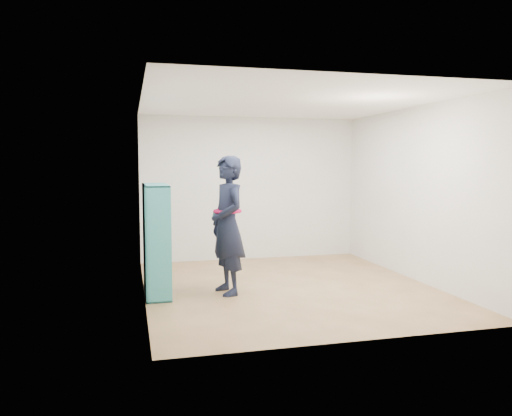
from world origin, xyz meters
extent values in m
plane|color=brown|center=(0.00, 0.00, 0.00)|extent=(4.50, 4.50, 0.00)
plane|color=white|center=(0.00, 0.00, 2.60)|extent=(4.50, 4.50, 0.00)
cube|color=beige|center=(-2.00, 0.00, 1.30)|extent=(0.02, 4.50, 2.60)
cube|color=beige|center=(2.00, 0.00, 1.30)|extent=(0.02, 4.50, 2.60)
cube|color=beige|center=(0.00, 2.25, 1.30)|extent=(4.00, 0.02, 2.60)
cube|color=beige|center=(0.00, -2.25, 1.30)|extent=(4.00, 0.02, 2.60)
cube|color=teal|center=(-1.83, -0.39, 0.74)|extent=(0.32, 0.02, 1.48)
cube|color=teal|center=(-1.83, 0.69, 0.74)|extent=(0.32, 0.02, 1.48)
cube|color=teal|center=(-1.83, 0.15, 0.01)|extent=(0.32, 1.11, 0.02)
cube|color=teal|center=(-1.83, 0.15, 1.47)|extent=(0.32, 1.11, 0.02)
cube|color=teal|center=(-1.98, 0.15, 0.74)|extent=(0.02, 1.11, 1.48)
cube|color=teal|center=(-1.83, -0.03, 0.74)|extent=(0.30, 0.02, 1.43)
cube|color=teal|center=(-1.83, 0.33, 0.74)|extent=(0.30, 0.02, 1.43)
cube|color=teal|center=(-1.83, 0.15, 0.38)|extent=(0.30, 1.06, 0.02)
cube|color=teal|center=(-1.83, 0.15, 0.74)|extent=(0.30, 1.06, 0.02)
cube|color=teal|center=(-1.83, 0.15, 1.10)|extent=(0.30, 1.06, 0.02)
cube|color=beige|center=(-1.81, -0.21, 0.06)|extent=(0.20, 0.13, 0.05)
cube|color=black|center=(-1.80, -0.26, 0.48)|extent=(0.17, 0.15, 0.19)
cube|color=maroon|center=(-1.80, -0.26, 0.89)|extent=(0.17, 0.15, 0.28)
cube|color=silver|center=(-1.81, -0.21, 1.13)|extent=(0.20, 0.13, 0.05)
cube|color=navy|center=(-1.80, 0.10, 0.14)|extent=(0.17, 0.15, 0.21)
cube|color=brown|center=(-1.80, 0.10, 0.50)|extent=(0.17, 0.15, 0.21)
cube|color=#BFB28C|center=(-1.81, 0.15, 0.79)|extent=(0.20, 0.13, 0.08)
cube|color=#26594C|center=(-1.80, 0.10, 1.21)|extent=(0.17, 0.15, 0.21)
cube|color=beige|center=(-1.80, 0.45, 0.17)|extent=(0.17, 0.15, 0.27)
cube|color=black|center=(-1.81, 0.50, 0.43)|extent=(0.20, 0.13, 0.08)
cube|color=maroon|center=(-1.80, 0.45, 0.85)|extent=(0.17, 0.15, 0.20)
cube|color=silver|center=(-1.80, 0.45, 1.21)|extent=(0.17, 0.15, 0.20)
imported|color=black|center=(-0.90, -0.12, 0.93)|extent=(0.58, 0.76, 1.86)
torus|color=#B80E46|center=(-0.90, -0.12, 1.12)|extent=(0.46, 0.46, 0.04)
cube|color=silver|center=(-1.07, -0.07, 1.05)|extent=(0.04, 0.09, 0.12)
cube|color=black|center=(-1.07, -0.07, 1.05)|extent=(0.04, 0.08, 0.11)
camera|label=1|loc=(-2.16, -6.65, 1.74)|focal=35.00mm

